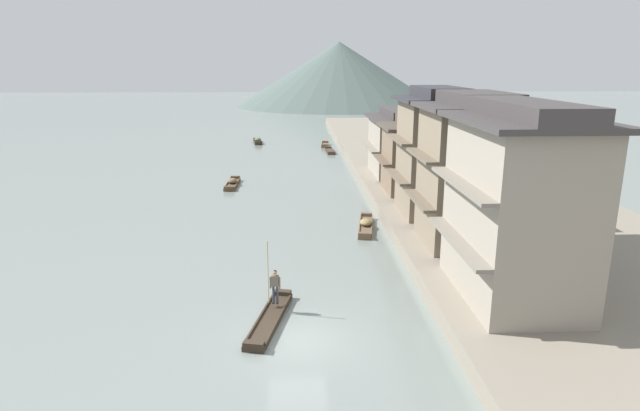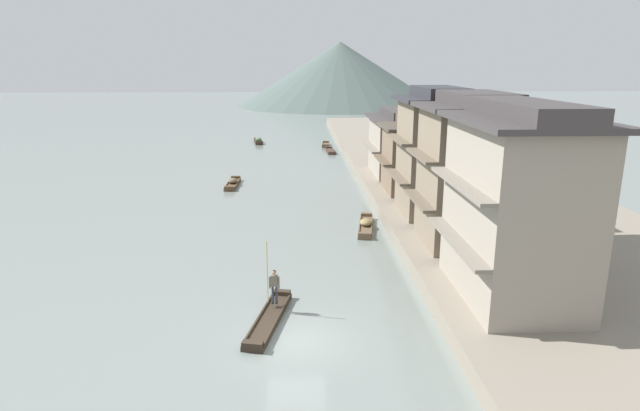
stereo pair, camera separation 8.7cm
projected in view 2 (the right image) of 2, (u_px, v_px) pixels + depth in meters
name	position (u px, v px, depth m)	size (l,w,h in m)	color
ground_plane	(296.00, 341.00, 22.25)	(400.00, 400.00, 0.00)	gray
riverbank_right	(453.00, 178.00, 51.78)	(18.00, 110.00, 0.87)	gray
boat_foreground_poled	(269.00, 319.00, 23.81)	(2.02, 5.46, 0.42)	#33281E
boatman_person	(274.00, 282.00, 24.56)	(0.57, 0.27, 3.04)	black
boat_moored_nearest	(366.00, 226.00, 37.29)	(1.68, 5.21, 0.69)	brown
boat_moored_second	(258.00, 141.00, 77.24)	(1.57, 3.99, 0.81)	#33281E
boat_moored_third	(330.00, 151.00, 69.54)	(1.21, 4.52, 0.40)	#423328
boat_moored_far	(233.00, 183.00, 50.40)	(1.09, 4.93, 0.72)	brown
boat_midriver_drifting	(326.00, 145.00, 74.49)	(1.26, 3.67, 0.51)	brown
house_waterfront_nearest	(517.00, 204.00, 23.56)	(5.65, 8.24, 8.74)	gray
house_waterfront_second	(472.00, 171.00, 30.71)	(6.44, 6.01, 8.74)	#7F705B
house_waterfront_tall	(436.00, 152.00, 37.12)	(5.68, 6.30, 8.74)	#7F705B
house_waterfront_narrow	(422.00, 155.00, 43.99)	(6.96, 6.07, 6.14)	#75604C
house_waterfront_far	(401.00, 142.00, 51.00)	(6.42, 8.29, 6.14)	gray
hill_far_west	(340.00, 74.00, 143.86)	(54.73, 54.73, 16.71)	#4C5B56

